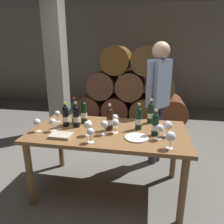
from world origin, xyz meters
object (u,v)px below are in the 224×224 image
at_px(wine_glass_7, 57,114).
at_px(wine_bottle_2, 84,112).
at_px(wine_bottle_0, 66,116).
at_px(wine_glass_1, 53,122).
at_px(wine_bottle_6, 76,116).
at_px(wine_glass_0, 160,129).
at_px(tasting_notebook, 61,135).
at_px(wine_glass_6, 168,126).
at_px(wine_bottle_7, 139,118).
at_px(wine_glass_3, 90,132).
at_px(wine_glass_8, 115,118).
at_px(wine_bottle_1, 110,119).
at_px(wine_glass_2, 88,125).
at_px(wine_glass_4, 171,137).
at_px(wine_glass_5, 115,123).
at_px(dining_table, 109,138).
at_px(wine_glass_10, 104,125).
at_px(wine_bottle_5, 151,113).
at_px(serving_plate, 137,138).
at_px(wine_bottle_3, 75,112).
at_px(sommelier_presenting, 158,93).
at_px(wine_bottle_4, 155,124).
at_px(wine_glass_9, 37,123).

bearing_deg(wine_glass_7, wine_bottle_2, 4.38).
height_order(wine_bottle_0, wine_glass_1, wine_bottle_0).
distance_m(wine_bottle_6, wine_glass_0, 0.94).
relative_size(wine_glass_0, tasting_notebook, 0.71).
bearing_deg(wine_glass_6, wine_bottle_7, 154.57).
bearing_deg(wine_glass_3, wine_glass_8, 70.59).
relative_size(wine_glass_0, wine_glass_7, 1.10).
distance_m(wine_bottle_7, wine_glass_0, 0.32).
bearing_deg(wine_bottle_6, wine_bottle_1, -3.58).
distance_m(wine_glass_0, wine_glass_2, 0.72).
xyz_separation_m(wine_glass_1, wine_glass_8, (0.64, 0.25, 0.00)).
xyz_separation_m(wine_bottle_1, wine_glass_4, (0.62, -0.35, -0.01)).
xyz_separation_m(wine_glass_0, wine_glass_5, (-0.45, 0.08, 0.00)).
xyz_separation_m(dining_table, wine_glass_1, (-0.59, -0.14, 0.19)).
distance_m(wine_glass_6, wine_glass_10, 0.65).
xyz_separation_m(wine_bottle_5, wine_glass_10, (-0.47, -0.45, -0.02)).
xyz_separation_m(dining_table, wine_glass_10, (-0.02, -0.13, 0.20)).
height_order(wine_glass_3, serving_plate, wine_glass_3).
height_order(wine_glass_1, wine_glass_4, wine_glass_4).
bearing_deg(serving_plate, wine_bottle_7, 89.53).
xyz_separation_m(wine_bottle_3, wine_glass_8, (0.50, -0.05, -0.03)).
distance_m(wine_glass_2, wine_glass_8, 0.37).
xyz_separation_m(wine_bottle_0, wine_bottle_3, (0.06, 0.13, 0.01)).
bearing_deg(dining_table, wine_glass_5, -38.57).
height_order(wine_bottle_2, wine_glass_7, wine_bottle_2).
bearing_deg(wine_glass_3, dining_table, 72.56).
bearing_deg(wine_glass_0, tasting_notebook, -173.23).
xyz_separation_m(dining_table, wine_bottle_7, (0.32, 0.09, 0.22)).
relative_size(wine_glass_4, sommelier_presenting, 0.10).
xyz_separation_m(wine_glass_1, wine_glass_5, (0.67, 0.07, 0.01)).
bearing_deg(wine_bottle_4, wine_bottle_1, 172.57).
bearing_deg(wine_glass_0, wine_bottle_3, 162.58).
relative_size(wine_bottle_3, tasting_notebook, 1.45).
distance_m(serving_plate, sommelier_presenting, 0.98).
xyz_separation_m(wine_bottle_0, wine_glass_6, (1.13, -0.09, -0.01)).
bearing_deg(wine_glass_4, wine_bottle_6, 159.71).
xyz_separation_m(wine_bottle_3, wine_glass_2, (0.27, -0.34, -0.02)).
bearing_deg(wine_bottle_4, wine_glass_6, -1.64).
bearing_deg(wine_bottle_5, wine_bottle_6, -160.86).
height_order(wine_glass_5, tasting_notebook, wine_glass_5).
bearing_deg(wine_bottle_2, wine_bottle_6, -108.16).
bearing_deg(wine_bottle_6, sommelier_presenting, 37.66).
bearing_deg(wine_glass_8, wine_bottle_7, -4.02).
distance_m(dining_table, wine_glass_9, 0.79).
xyz_separation_m(wine_glass_7, serving_plate, (0.99, -0.32, -0.09)).
relative_size(wine_glass_2, wine_glass_8, 1.05).
relative_size(wine_glass_5, wine_glass_10, 1.03).
bearing_deg(wine_glass_4, wine_bottle_4, 114.34).
bearing_deg(wine_bottle_0, wine_glass_6, -4.42).
xyz_separation_m(dining_table, wine_glass_9, (-0.75, -0.18, 0.19)).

